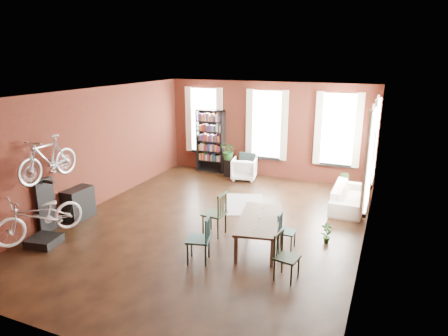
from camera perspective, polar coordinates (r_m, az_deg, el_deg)
The scene contains 19 objects.
room at distance 9.67m, azimuth 0.90°, elevation 4.58°, with size 9.00×9.04×3.22m.
dining_table at distance 8.82m, azimuth 5.06°, elevation -9.08°, with size 0.85×1.88×0.64m, color #48392B.
dining_chair_a at distance 8.10m, azimuth -3.71°, elevation -10.12°, with size 0.45×0.45×0.97m, color #1C3E3A.
dining_chair_b at distance 9.23m, azimuth -1.39°, elevation -6.51°, with size 0.48×0.48×1.03m, color #21301C.
dining_chair_c at distance 7.59m, azimuth 8.99°, elevation -12.49°, with size 0.42×0.42×0.90m, color black.
dining_chair_d at distance 8.73m, azimuth 8.94°, elevation -8.97°, with size 0.36×0.36×0.78m, color #183436.
bookshelf at distance 14.07m, azimuth -1.94°, elevation 3.87°, with size 1.00×0.32×2.20m, color black.
white_armchair at distance 13.30m, azimuth 2.90°, elevation 0.02°, with size 0.78×0.73×0.80m, color white.
cream_sofa at distance 11.40m, azimuth 17.46°, elevation -3.41°, with size 2.08×0.61×0.81m, color beige.
striped_rug at distance 11.21m, azimuth 2.84°, elevation -5.18°, with size 1.06×1.69×0.01m, color black.
bike_trainer at distance 9.76m, azimuth -24.31°, elevation -9.46°, with size 0.61×0.61×0.18m, color black.
bike_wall_rack at distance 10.21m, azimuth -24.10°, elevation -4.91°, with size 0.16×0.60×1.30m, color black.
console_table at distance 10.79m, azimuth -20.06°, elevation -4.78°, with size 0.40×0.80×0.80m, color black.
plant_stand at distance 13.66m, azimuth 0.85°, elevation 0.00°, with size 0.29×0.29×0.58m, color black.
plant_by_sofa at distance 12.70m, azimuth 16.63°, elevation -2.62°, with size 0.35×0.64×0.29m, color #325823.
plant_small at distance 9.28m, azimuth 14.38°, elevation -9.82°, with size 0.25×0.47×0.17m, color #285823.
bicycle_floor at distance 9.39m, azimuth -25.12°, elevation -3.65°, with size 0.67×1.01×1.91m, color #BEB3AF.
bicycle_hung at distance 9.63m, azimuth -24.06°, elevation 3.12°, with size 0.47×1.00×1.66m, color #A5A8AD.
plant_on_stand at distance 13.52m, azimuth 0.70°, elevation 2.18°, with size 0.56×0.62×0.49m, color #215120.
Camera 1 is at (3.82, -8.17, 4.04)m, focal length 32.00 mm.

